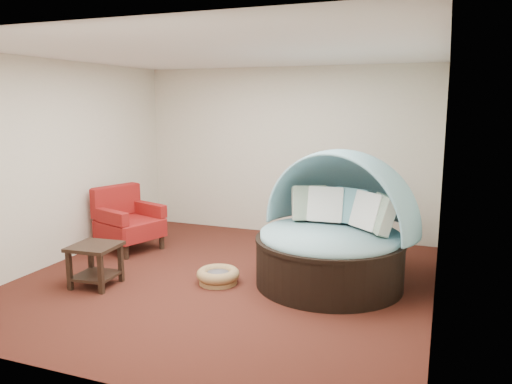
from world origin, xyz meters
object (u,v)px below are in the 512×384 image
(side_table, at_px, (95,259))
(pet_basket, at_px, (218,276))
(red_armchair, at_px, (127,221))
(canopy_daybed, at_px, (335,222))

(side_table, bearing_deg, pet_basket, 23.85)
(pet_basket, distance_m, red_armchair, 2.13)
(canopy_daybed, distance_m, side_table, 2.97)
(red_armchair, height_order, side_table, red_armchair)
(canopy_daybed, distance_m, red_armchair, 3.28)
(red_armchair, xyz_separation_m, side_table, (0.55, -1.45, -0.11))
(canopy_daybed, relative_size, pet_basket, 3.90)
(pet_basket, height_order, side_table, side_table)
(canopy_daybed, height_order, red_armchair, canopy_daybed)
(red_armchair, bearing_deg, side_table, -50.58)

